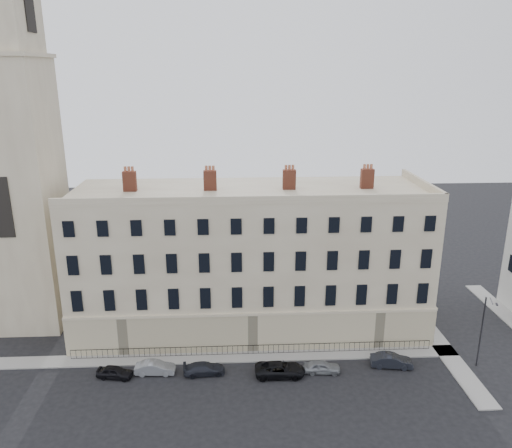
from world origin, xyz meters
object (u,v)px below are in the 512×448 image
object	(u,v)px
car_b	(155,368)
car_d	(280,369)
car_a	(115,372)
car_e	(322,367)
car_c	(204,369)
car_f	(391,361)
streetlamp	(482,329)

from	to	relation	value
car_b	car_d	xyz separation A→B (m)	(11.37, -0.90, 0.03)
car_a	car_b	size ratio (longest dim) A/B	0.89
car_d	car_e	bearing A→B (deg)	-84.45
car_c	car_f	size ratio (longest dim) A/B	0.98
car_e	car_a	bearing A→B (deg)	93.92
car_b	car_f	xyz separation A→B (m)	(21.92, -0.04, 0.04)
car_c	car_d	world-z (taller)	car_d
car_a	car_f	world-z (taller)	car_f
car_d	car_e	size ratio (longest dim) A/B	1.35
streetlamp	car_c	bearing A→B (deg)	-162.65
car_a	car_e	distance (m)	18.83
car_a	car_e	world-z (taller)	car_e
car_e	car_f	size ratio (longest dim) A/B	0.87
car_d	car_c	bearing A→B (deg)	86.15
car_a	car_e	size ratio (longest dim) A/B	0.96
car_a	car_b	bearing A→B (deg)	-73.34
car_a	car_b	xyz separation A→B (m)	(3.55, 0.42, 0.05)
car_e	car_d	bearing A→B (deg)	98.83
car_b	car_e	xyz separation A→B (m)	(15.27, -0.60, -0.02)
car_d	car_f	size ratio (longest dim) A/B	1.18
car_b	streetlamp	world-z (taller)	streetlamp
streetlamp	car_f	bearing A→B (deg)	-164.76
car_b	car_a	bearing A→B (deg)	98.95
car_b	car_e	size ratio (longest dim) A/B	1.08
car_d	streetlamp	xyz separation A→B (m)	(18.67, 0.54, 3.28)
car_b	car_d	size ratio (longest dim) A/B	0.80
car_f	streetlamp	size ratio (longest dim) A/B	0.55
car_b	streetlamp	distance (m)	30.22
car_a	car_c	bearing A→B (deg)	-79.19
car_d	car_a	bearing A→B (deg)	89.35
car_f	streetlamp	distance (m)	8.76
car_a	car_d	bearing A→B (deg)	-81.94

